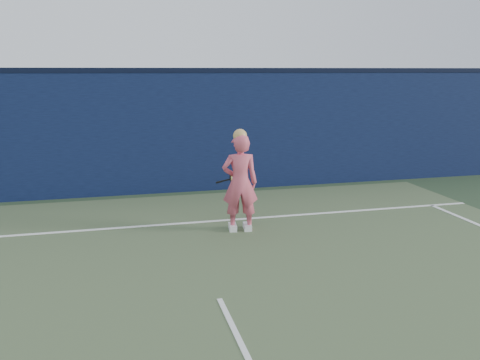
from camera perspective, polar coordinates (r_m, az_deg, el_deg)
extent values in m
plane|color=#2A3E26|center=(5.06, 0.12, -18.03)|extent=(80.00, 80.00, 0.00)
cube|color=black|center=(10.87, -8.37, 5.22)|extent=(24.00, 0.40, 2.50)
cube|color=black|center=(10.79, -8.59, 12.09)|extent=(24.00, 0.42, 0.10)
imported|color=#DC556B|center=(8.11, 0.00, -0.34)|extent=(0.62, 0.45, 1.57)
sphere|color=tan|center=(7.98, 0.00, 4.97)|extent=(0.22, 0.22, 0.22)
cube|color=white|center=(8.31, 0.83, -5.28)|extent=(0.16, 0.29, 0.10)
cube|color=white|center=(8.29, -0.83, -5.33)|extent=(0.16, 0.29, 0.10)
torus|color=black|center=(8.49, -0.27, 0.26)|extent=(0.28, 0.08, 0.28)
torus|color=#CEDC14|center=(8.49, -0.27, 0.26)|extent=(0.23, 0.06, 0.23)
cylinder|color=beige|center=(8.49, -0.27, 0.26)|extent=(0.23, 0.05, 0.22)
cylinder|color=black|center=(8.55, -1.61, -0.03)|extent=(0.25, 0.10, 0.09)
cylinder|color=black|center=(8.59, -2.36, -0.23)|extent=(0.12, 0.06, 0.06)
cube|color=white|center=(8.68, -6.41, -4.85)|extent=(11.00, 0.08, 0.01)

